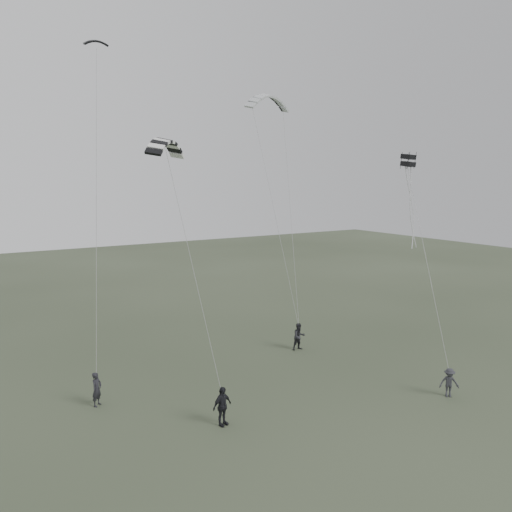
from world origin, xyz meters
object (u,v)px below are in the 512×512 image
kite_dark_small (96,41)px  flyer_right (299,337)px  flyer_far (449,383)px  kite_striped (166,140)px  flyer_left (97,389)px  kite_pale_large (268,96)px  flyer_center (222,406)px  kite_box (408,160)px

kite_dark_small → flyer_right: bearing=-9.7°
flyer_right → flyer_far: bearing=-72.7°
flyer_right → kite_striped: size_ratio=0.61×
flyer_left → kite_pale_large: kite_pale_large is taller
flyer_right → flyer_center: 11.86m
kite_striped → flyer_right: bearing=-27.2°
flyer_far → kite_box: 13.30m
kite_dark_small → kite_box: size_ratio=1.91×
flyer_right → flyer_far: 10.78m
kite_pale_large → kite_box: 13.60m
kite_pale_large → flyer_center: bearing=-138.1°
flyer_far → kite_pale_large: size_ratio=0.40×
kite_pale_large → kite_striped: bearing=-149.0°
kite_dark_small → flyer_center: bearing=-68.1°
kite_striped → flyer_left: bearing=106.3°
flyer_right → flyer_center: size_ratio=0.98×
flyer_right → flyer_center: bearing=-140.2°
flyer_right → kite_box: (4.12, -5.40, 12.01)m
kite_striped → kite_dark_small: bearing=53.4°
flyer_left → flyer_center: bearing=-90.9°
flyer_center → kite_striped: kite_striped is taller
flyer_far → kite_box: size_ratio=2.22×
flyer_left → flyer_center: flyer_center is taller
flyer_far → kite_dark_small: (-14.31, 14.93, 19.08)m
flyer_left → kite_pale_large: 25.16m
flyer_left → kite_dark_small: 20.01m
flyer_left → flyer_center: (4.59, -5.35, 0.06)m
flyer_right → kite_dark_small: size_ratio=1.36×
flyer_far → kite_striped: size_ratio=0.52×
flyer_left → kite_box: 22.36m
flyer_left → flyer_right: size_ratio=0.96×
kite_pale_large → kite_dark_small: bearing=-177.8°
kite_striped → kite_box: size_ratio=4.25×
kite_pale_large → flyer_right: bearing=-113.0°
flyer_far → kite_striped: bearing=-172.0°
flyer_center → kite_pale_large: kite_pale_large is taller
kite_pale_large → kite_striped: 16.98m
flyer_left → flyer_far: bearing=-70.1°
flyer_center → kite_box: bearing=-10.0°
flyer_left → kite_dark_small: size_ratio=1.30×
kite_striped → kite_box: bearing=-52.2°
flyer_left → flyer_far: 18.95m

